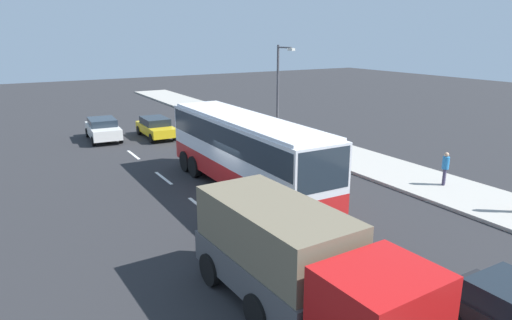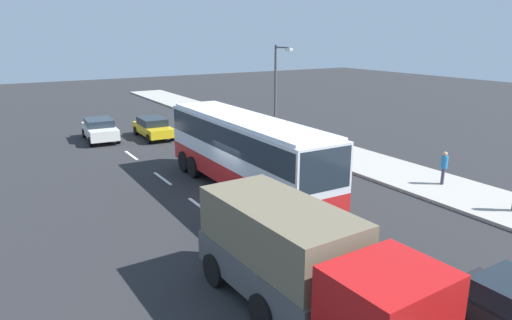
{
  "view_description": "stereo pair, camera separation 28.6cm",
  "coord_description": "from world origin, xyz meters",
  "px_view_note": "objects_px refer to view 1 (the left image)",
  "views": [
    {
      "loc": [
        17.12,
        -9.23,
        7.13
      ],
      "look_at": [
        0.19,
        0.77,
        1.69
      ],
      "focal_mm": 32.03,
      "sensor_mm": 36.0,
      "label": 1
    },
    {
      "loc": [
        16.97,
        -9.48,
        7.13
      ],
      "look_at": [
        0.19,
        0.77,
        1.69
      ],
      "focal_mm": 32.03,
      "sensor_mm": 36.0,
      "label": 2
    }
  ],
  "objects_px": {
    "cargo_truck": "(297,263)",
    "car_white_minivan": "(103,129)",
    "pedestrian_near_curb": "(445,166)",
    "coach_bus": "(245,146)",
    "car_yellow_taxi": "(156,127)",
    "street_lamp": "(279,86)"
  },
  "relations": [
    {
      "from": "car_yellow_taxi",
      "to": "cargo_truck",
      "type": "bearing_deg",
      "value": -8.57
    },
    {
      "from": "coach_bus",
      "to": "pedestrian_near_curb",
      "type": "distance_m",
      "value": 9.56
    },
    {
      "from": "coach_bus",
      "to": "street_lamp",
      "type": "relative_size",
      "value": 1.83
    },
    {
      "from": "car_yellow_taxi",
      "to": "pedestrian_near_curb",
      "type": "height_order",
      "value": "pedestrian_near_curb"
    },
    {
      "from": "coach_bus",
      "to": "car_yellow_taxi",
      "type": "distance_m",
      "value": 13.49
    },
    {
      "from": "coach_bus",
      "to": "cargo_truck",
      "type": "distance_m",
      "value": 9.94
    },
    {
      "from": "car_yellow_taxi",
      "to": "street_lamp",
      "type": "height_order",
      "value": "street_lamp"
    },
    {
      "from": "car_white_minivan",
      "to": "cargo_truck",
      "type": "bearing_deg",
      "value": 2.84
    },
    {
      "from": "car_white_minivan",
      "to": "pedestrian_near_curb",
      "type": "distance_m",
      "value": 22.13
    },
    {
      "from": "pedestrian_near_curb",
      "to": "car_yellow_taxi",
      "type": "bearing_deg",
      "value": -3.59
    },
    {
      "from": "car_yellow_taxi",
      "to": "car_white_minivan",
      "type": "xyz_separation_m",
      "value": [
        -1.08,
        -3.42,
        0.04
      ]
    },
    {
      "from": "car_yellow_taxi",
      "to": "pedestrian_near_curb",
      "type": "xyz_separation_m",
      "value": [
        17.74,
        8.24,
        0.32
      ]
    },
    {
      "from": "coach_bus",
      "to": "cargo_truck",
      "type": "relative_size",
      "value": 1.57
    },
    {
      "from": "car_yellow_taxi",
      "to": "street_lamp",
      "type": "xyz_separation_m",
      "value": [
        5.73,
        6.69,
        3.05
      ]
    },
    {
      "from": "car_white_minivan",
      "to": "coach_bus",
      "type": "bearing_deg",
      "value": 16.44
    },
    {
      "from": "pedestrian_near_curb",
      "to": "cargo_truck",
      "type": "bearing_deg",
      "value": 83.44
    },
    {
      "from": "coach_bus",
      "to": "car_yellow_taxi",
      "type": "xyz_separation_m",
      "value": [
        -13.41,
        0.21,
        -1.43
      ]
    },
    {
      "from": "car_white_minivan",
      "to": "pedestrian_near_curb",
      "type": "xyz_separation_m",
      "value": [
        18.81,
        11.66,
        0.27
      ]
    },
    {
      "from": "car_white_minivan",
      "to": "street_lamp",
      "type": "relative_size",
      "value": 0.7
    },
    {
      "from": "coach_bus",
      "to": "car_white_minivan",
      "type": "bearing_deg",
      "value": -166.92
    },
    {
      "from": "cargo_truck",
      "to": "car_white_minivan",
      "type": "xyz_separation_m",
      "value": [
        -23.7,
        0.47,
        -0.76
      ]
    },
    {
      "from": "coach_bus",
      "to": "street_lamp",
      "type": "distance_m",
      "value": 10.45
    }
  ]
}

